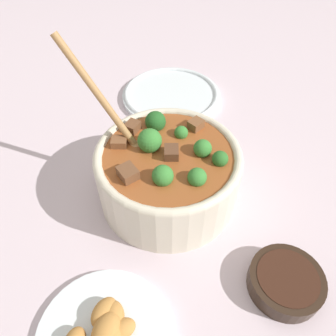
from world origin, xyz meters
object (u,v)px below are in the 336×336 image
at_px(stew_bowl, 168,171).
at_px(food_plate, 105,333).
at_px(empty_plate, 171,95).
at_px(condiment_bowl, 286,281).

xyz_separation_m(stew_bowl, food_plate, (0.05, -0.26, -0.05)).
xyz_separation_m(empty_plate, food_plate, (0.20, -0.52, 0.00)).
bearing_deg(stew_bowl, food_plate, -77.89).
bearing_deg(food_plate, condiment_bowl, 46.04).
distance_m(stew_bowl, empty_plate, 0.31).
height_order(stew_bowl, empty_plate, stew_bowl).
height_order(stew_bowl, condiment_bowl, stew_bowl).
xyz_separation_m(stew_bowl, empty_plate, (-0.15, 0.27, -0.06)).
relative_size(empty_plate, food_plate, 1.32).
distance_m(condiment_bowl, food_plate, 0.27).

